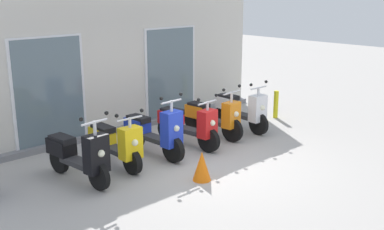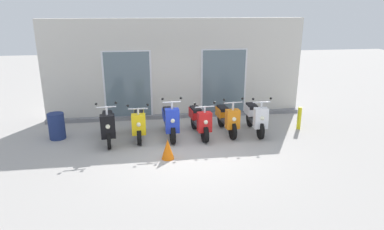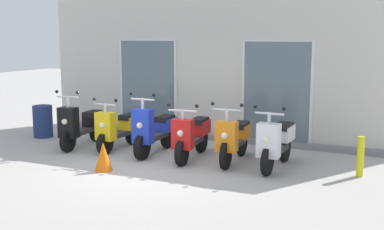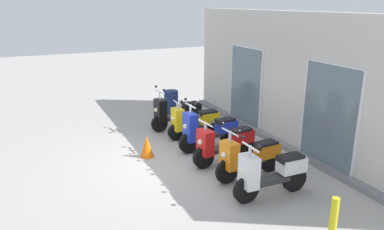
{
  "view_description": "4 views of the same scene",
  "coord_description": "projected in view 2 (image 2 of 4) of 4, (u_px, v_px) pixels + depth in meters",
  "views": [
    {
      "loc": [
        -5.82,
        -5.84,
        3.19
      ],
      "look_at": [
        0.42,
        0.8,
        0.72
      ],
      "focal_mm": 43.67,
      "sensor_mm": 36.0,
      "label": 1
    },
    {
      "loc": [
        -1.1,
        -8.32,
        3.64
      ],
      "look_at": [
        0.24,
        0.88,
        0.67
      ],
      "focal_mm": 31.89,
      "sensor_mm": 36.0,
      "label": 2
    },
    {
      "loc": [
        4.58,
        -7.61,
        2.42
      ],
      "look_at": [
        0.51,
        0.9,
        0.88
      ],
      "focal_mm": 46.51,
      "sensor_mm": 36.0,
      "label": 3
    },
    {
      "loc": [
        7.11,
        -2.91,
        3.49
      ],
      "look_at": [
        -0.77,
        0.75,
        0.81
      ],
      "focal_mm": 34.38,
      "sensor_mm": 36.0,
      "label": 4
    }
  ],
  "objects": [
    {
      "name": "ground_plane",
      "position": [
        188.0,
        149.0,
        9.1
      ],
      "size": [
        40.0,
        40.0,
        0.0
      ],
      "primitive_type": "plane",
      "color": "#A8A39E"
    },
    {
      "name": "scooter_red",
      "position": [
        200.0,
        121.0,
        9.95
      ],
      "size": [
        0.62,
        1.64,
        1.16
      ],
      "color": "black",
      "rests_on": "ground_plane"
    },
    {
      "name": "curb_bollard",
      "position": [
        299.0,
        118.0,
        10.51
      ],
      "size": [
        0.12,
        0.12,
        0.7
      ],
      "primitive_type": "cylinder",
      "color": "yellow",
      "rests_on": "ground_plane"
    },
    {
      "name": "scooter_black",
      "position": [
        108.0,
        125.0,
        9.5
      ],
      "size": [
        0.56,
        1.61,
        1.28
      ],
      "color": "black",
      "rests_on": "ground_plane"
    },
    {
      "name": "scooter_yellow",
      "position": [
        139.0,
        123.0,
        9.77
      ],
      "size": [
        0.6,
        1.5,
        1.15
      ],
      "color": "black",
      "rests_on": "ground_plane"
    },
    {
      "name": "scooter_white",
      "position": [
        256.0,
        117.0,
        10.17
      ],
      "size": [
        0.58,
        1.58,
        1.21
      ],
      "color": "black",
      "rests_on": "ground_plane"
    },
    {
      "name": "scooter_blue",
      "position": [
        170.0,
        121.0,
        9.86
      ],
      "size": [
        0.57,
        1.66,
        1.31
      ],
      "color": "black",
      "rests_on": "ground_plane"
    },
    {
      "name": "scooter_orange",
      "position": [
        227.0,
        118.0,
        10.15
      ],
      "size": [
        0.61,
        1.63,
        1.22
      ],
      "color": "black",
      "rests_on": "ground_plane"
    },
    {
      "name": "trash_bin",
      "position": [
        57.0,
        126.0,
        9.74
      ],
      "size": [
        0.45,
        0.45,
        0.75
      ],
      "primitive_type": "cylinder",
      "color": "navy",
      "rests_on": "ground_plane"
    },
    {
      "name": "traffic_cone",
      "position": [
        168.0,
        149.0,
        8.47
      ],
      "size": [
        0.32,
        0.32,
        0.52
      ],
      "primitive_type": "cone",
      "color": "orange",
      "rests_on": "ground_plane"
    },
    {
      "name": "storefront_facade",
      "position": [
        176.0,
        71.0,
        11.45
      ],
      "size": [
        8.64,
        0.5,
        3.29
      ],
      "color": "beige",
      "rests_on": "ground_plane"
    }
  ]
}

